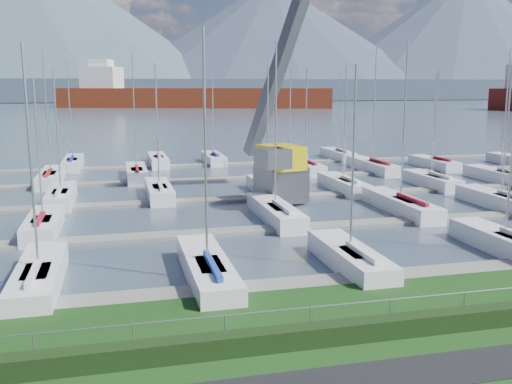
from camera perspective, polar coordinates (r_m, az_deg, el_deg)
name	(u,v)px	position (r m, az deg, el deg)	size (l,w,h in m)	color
path	(374,378)	(18.44, 11.74, -17.78)	(160.00, 2.00, 0.04)	black
water	(131,105)	(277.79, -12.41, 8.52)	(800.00, 540.00, 0.20)	#414F5F
hedge	(342,332)	(20.41, 8.56, -13.69)	(80.00, 0.70, 0.70)	black
fence	(338,305)	(20.42, 8.20, -11.08)	(0.04, 0.04, 80.00)	#92939A
foothill	(127,90)	(347.63, -12.78, 9.94)	(900.00, 80.00, 12.00)	#3C4757
mountains	(133,30)	(424.12, -12.20, 15.55)	(1190.00, 360.00, 115.00)	#465867
docks	(214,200)	(45.04, -4.25, -0.83)	(90.00, 41.60, 0.25)	slate
crane	(282,129)	(44.69, 2.66, 6.28)	(6.92, 13.15, 22.35)	#4E5155
cargo_ship_mid	(184,98)	(237.54, -7.18, 9.30)	(110.40, 52.36, 21.50)	maroon
sailboat_fleet	(203,127)	(46.11, -5.28, 6.50)	(75.92, 49.86, 13.19)	silver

